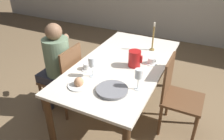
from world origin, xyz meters
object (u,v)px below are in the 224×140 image
chair_opposite (177,95)px  wine_glass_juice (139,75)px  teacup_across (151,61)px  bread_plate (79,83)px  teacup_near_person (87,67)px  person_seated (56,62)px  serving_tray (112,90)px  chair_person_side (65,78)px  wine_glass_water (92,63)px  red_pitcher (135,59)px  candlestick_tall (153,39)px

chair_opposite → wine_glass_juice: bearing=-37.5°
chair_opposite → teacup_across: size_ratio=6.38×
chair_opposite → bread_plate: bearing=-54.2°
chair_opposite → teacup_near_person: size_ratio=6.38×
person_seated → teacup_across: (1.05, 0.41, 0.06)m
chair_opposite → bread_plate: size_ratio=4.10×
serving_tray → bread_plate: bread_plate is taller
chair_person_side → wine_glass_water: 0.66m
serving_tray → teacup_near_person: bearing=149.5°
serving_tray → bread_plate: size_ratio=1.37×
serving_tray → bread_plate: bearing=-169.8°
person_seated → red_pitcher: (0.90, 0.27, 0.12)m
wine_glass_juice → person_seated: bearing=172.8°
bread_plate → chair_opposite: bearing=35.8°
serving_tray → chair_opposite: bearing=46.6°
wine_glass_juice → serving_tray: bearing=-146.1°
serving_tray → wine_glass_water: bearing=153.6°
wine_glass_juice → serving_tray: size_ratio=0.72×
serving_tray → chair_person_side: bearing=159.6°
teacup_near_person → bread_plate: bread_plate is taller
teacup_near_person → serving_tray: teacup_near_person is taller
chair_person_side → person_seated: size_ratio=0.77×
red_pitcher → chair_opposite: bearing=1.4°
red_pitcher → teacup_across: red_pitcher is taller
person_seated → chair_person_side: bearing=-75.9°
chair_opposite → serving_tray: (-0.53, -0.56, 0.26)m
chair_opposite → wine_glass_juice: size_ratio=4.14×
red_pitcher → teacup_near_person: red_pitcher is taller
red_pitcher → bread_plate: (-0.34, -0.60, -0.07)m
chair_person_side → teacup_across: bearing=-68.0°
person_seated → serving_tray: person_seated is taller
person_seated → candlestick_tall: size_ratio=3.21×
teacup_across → bread_plate: size_ratio=0.64×
person_seated → candlestick_tall: person_seated is taller
wine_glass_juice → candlestick_tall: 0.92m
chair_person_side → person_seated: bearing=104.1°
wine_glass_juice → chair_opposite: bearing=52.5°
chair_opposite → wine_glass_water: bearing=-63.7°
chair_person_side → candlestick_tall: candlestick_tall is taller
teacup_near_person → wine_glass_juice: bearing=-10.3°
red_pitcher → wine_glass_juice: 0.45m
chair_person_side → candlestick_tall: bearing=-49.1°
bread_plate → teacup_across: bearing=56.4°
teacup_across → teacup_near_person: bearing=-143.7°
teacup_across → chair_opposite: bearing=-20.0°
wine_glass_water → candlestick_tall: 0.97m
chair_person_side → teacup_across: size_ratio=6.38×
person_seated → red_pitcher: 0.94m
chair_opposite → person_seated: 1.46m
teacup_near_person → candlestick_tall: 0.94m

